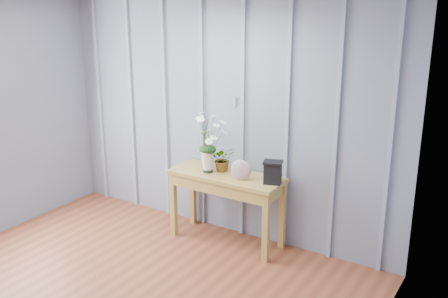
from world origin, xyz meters
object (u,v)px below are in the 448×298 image
Objects in this scene: daisy_vase at (208,135)px; felt_disc_vessel at (241,170)px; carved_box at (273,172)px; sideboard at (227,184)px.

felt_disc_vessel is (0.41, -0.02, -0.29)m from daisy_vase.
sideboard is at bearing -178.85° from carved_box.
felt_disc_vessel is (0.21, -0.07, 0.22)m from sideboard.
felt_disc_vessel is 0.94× the size of carved_box.
daisy_vase is 3.00× the size of felt_disc_vessel.
carved_box is at bearing 1.15° from sideboard.
carved_box is (0.71, 0.06, -0.28)m from daisy_vase.
daisy_vase is at bearing 164.16° from felt_disc_vessel.
daisy_vase reaches higher than felt_disc_vessel.
carved_box is (0.30, 0.08, 0.01)m from felt_disc_vessel.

